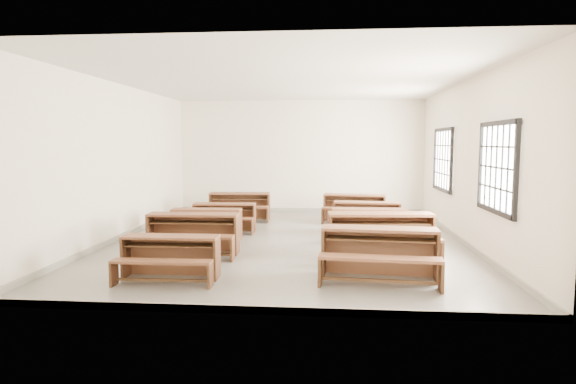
# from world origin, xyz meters

# --- Properties ---
(room) EXTENTS (8.50, 8.50, 3.20)m
(room) POSITION_xyz_m (0.09, 0.00, 2.14)
(room) COLOR slate
(room) RESTS_ON ground
(desk_set_0) EXTENTS (1.41, 0.74, 0.63)m
(desk_set_0) POSITION_xyz_m (-1.49, -2.88, 0.37)
(desk_set_0) COLOR brown
(desk_set_0) RESTS_ON ground
(desk_set_1) EXTENTS (1.64, 0.89, 0.73)m
(desk_set_1) POSITION_xyz_m (-1.60, -1.30, 0.42)
(desk_set_1) COLOR brown
(desk_set_1) RESTS_ON ground
(desk_set_2) EXTENTS (1.44, 0.78, 0.64)m
(desk_set_2) POSITION_xyz_m (-1.68, -0.05, 0.37)
(desk_set_2) COLOR brown
(desk_set_2) RESTS_ON ground
(desk_set_3) EXTENTS (1.42, 0.78, 0.63)m
(desk_set_3) POSITION_xyz_m (-1.53, 0.96, 0.37)
(desk_set_3) COLOR brown
(desk_set_3) RESTS_ON ground
(desk_set_4) EXTENTS (1.60, 0.89, 0.70)m
(desk_set_4) POSITION_xyz_m (-1.48, 2.61, 0.41)
(desk_set_4) COLOR brown
(desk_set_4) RESTS_ON ground
(desk_set_5) EXTENTS (1.74, 1.01, 0.75)m
(desk_set_5) POSITION_xyz_m (1.56, -2.65, 0.44)
(desk_set_5) COLOR brown
(desk_set_5) RESTS_ON ground
(desk_set_6) EXTENTS (1.83, 1.04, 0.80)m
(desk_set_6) POSITION_xyz_m (1.70, -1.45, 0.46)
(desk_set_6) COLOR brown
(desk_set_6) RESTS_ON ground
(desk_set_7) EXTENTS (1.49, 0.78, 0.67)m
(desk_set_7) POSITION_xyz_m (1.64, 0.03, 0.39)
(desk_set_7) COLOR brown
(desk_set_7) RESTS_ON ground
(desk_set_8) EXTENTS (1.54, 0.90, 0.67)m
(desk_set_8) POSITION_xyz_m (1.68, 1.20, 0.39)
(desk_set_8) COLOR brown
(desk_set_8) RESTS_ON ground
(desk_set_9) EXTENTS (1.62, 0.97, 0.69)m
(desk_set_9) POSITION_xyz_m (1.47, 2.52, 0.40)
(desk_set_9) COLOR brown
(desk_set_9) RESTS_ON ground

